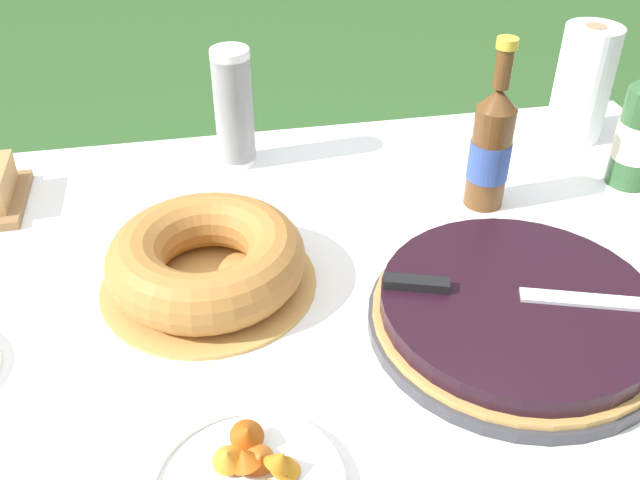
# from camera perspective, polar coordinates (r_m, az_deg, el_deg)

# --- Properties ---
(garden_table) EXTENTS (1.74, 1.00, 0.72)m
(garden_table) POSITION_cam_1_polar(r_m,az_deg,el_deg) (1.12, -5.22, -6.47)
(garden_table) COLOR brown
(garden_table) RESTS_ON ground_plane
(tablecloth) EXTENTS (1.75, 1.01, 0.10)m
(tablecloth) POSITION_cam_1_polar(r_m,az_deg,el_deg) (1.09, -5.36, -4.44)
(tablecloth) COLOR white
(tablecloth) RESTS_ON garden_table
(berry_tart) EXTENTS (0.41, 0.41, 0.06)m
(berry_tart) POSITION_cam_1_polar(r_m,az_deg,el_deg) (1.02, 15.43, -5.62)
(berry_tart) COLOR #38383D
(berry_tart) RESTS_ON tablecloth
(serving_knife) EXTENTS (0.36, 0.14, 0.01)m
(serving_knife) POSITION_cam_1_polar(r_m,az_deg,el_deg) (1.00, 14.08, -4.00)
(serving_knife) COLOR silver
(serving_knife) RESTS_ON berry_tart
(bundt_cake) EXTENTS (0.32, 0.32, 0.09)m
(bundt_cake) POSITION_cam_1_polar(r_m,az_deg,el_deg) (1.06, -9.06, -1.62)
(bundt_cake) COLOR tan
(bundt_cake) RESTS_ON tablecloth
(cup_stack) EXTENTS (0.07, 0.07, 0.23)m
(cup_stack) POSITION_cam_1_polar(r_m,az_deg,el_deg) (1.35, -6.91, 10.40)
(cup_stack) COLOR white
(cup_stack) RESTS_ON tablecloth
(cider_bottle_amber) EXTENTS (0.07, 0.07, 0.30)m
(cider_bottle_amber) POSITION_cam_1_polar(r_m,az_deg,el_deg) (1.24, 13.52, 7.25)
(cider_bottle_amber) COLOR brown
(cider_bottle_amber) RESTS_ON tablecloth
(paper_towel_roll) EXTENTS (0.11, 0.11, 0.23)m
(paper_towel_roll) POSITION_cam_1_polar(r_m,az_deg,el_deg) (1.53, 20.30, 11.67)
(paper_towel_roll) COLOR white
(paper_towel_roll) RESTS_ON tablecloth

